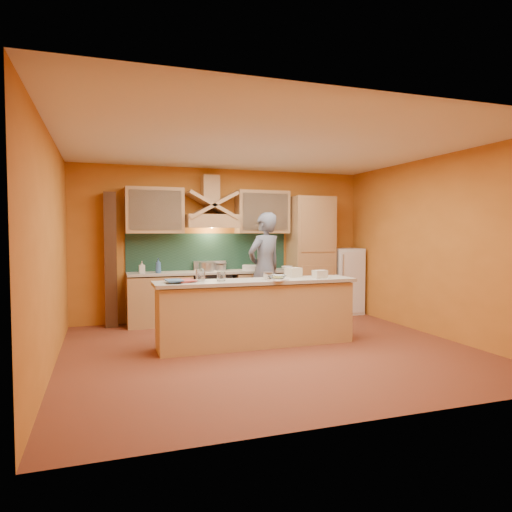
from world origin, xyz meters
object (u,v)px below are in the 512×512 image
object	(u,v)px
fridge	(345,281)
mixing_bowl	(276,277)
person	(265,269)
stove	(213,297)
kitchen_scale	(268,277)

from	to	relation	value
fridge	mixing_bowl	xyz separation A→B (m)	(-2.24, -2.00, 0.33)
fridge	person	xyz separation A→B (m)	(-1.88, -0.52, 0.33)
stove	mixing_bowl	bearing A→B (deg)	-76.98
person	stove	bearing A→B (deg)	-56.71
mixing_bowl	kitchen_scale	bearing A→B (deg)	174.63
fridge	mixing_bowl	world-z (taller)	fridge
kitchen_scale	mixing_bowl	xyz separation A→B (m)	(0.12, -0.01, -0.01)
stove	fridge	xyz separation A→B (m)	(2.70, 0.00, 0.20)
person	mixing_bowl	world-z (taller)	person
kitchen_scale	stove	bearing A→B (deg)	102.44
stove	kitchen_scale	size ratio (longest dim) A/B	8.26
stove	mixing_bowl	size ratio (longest dim) A/B	3.18
person	kitchen_scale	distance (m)	1.54
stove	person	bearing A→B (deg)	-32.58
person	kitchen_scale	size ratio (longest dim) A/B	18.03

